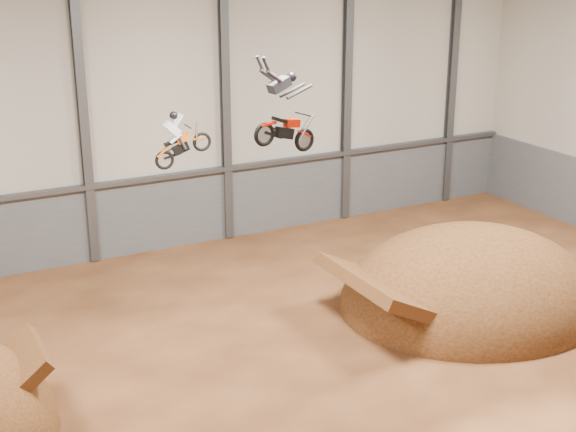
# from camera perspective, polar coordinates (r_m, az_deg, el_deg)

# --- Properties ---
(floor) EXTENTS (40.00, 40.00, 0.00)m
(floor) POSITION_cam_1_polar(r_m,az_deg,el_deg) (26.35, 2.21, -12.57)
(floor) COLOR #482613
(floor) RESTS_ON ground
(back_wall) EXTENTS (40.00, 0.10, 14.00)m
(back_wall) POSITION_cam_1_polar(r_m,az_deg,el_deg) (36.91, -9.42, 7.99)
(back_wall) COLOR #BCB4A6
(back_wall) RESTS_ON ground
(lower_band_back) EXTENTS (39.80, 0.18, 3.50)m
(lower_band_back) POSITION_cam_1_polar(r_m,az_deg,el_deg) (38.11, -8.96, 0.19)
(lower_band_back) COLOR #55585D
(lower_band_back) RESTS_ON ground
(steel_rail) EXTENTS (39.80, 0.35, 0.20)m
(steel_rail) POSITION_cam_1_polar(r_m,az_deg,el_deg) (37.45, -9.02, 2.74)
(steel_rail) COLOR #47494F
(steel_rail) RESTS_ON lower_band_back
(steel_column_2) EXTENTS (0.40, 0.36, 13.90)m
(steel_column_2) POSITION_cam_1_polar(r_m,az_deg,el_deg) (35.83, -14.40, 7.35)
(steel_column_2) COLOR #47494F
(steel_column_2) RESTS_ON ground
(steel_column_3) EXTENTS (0.40, 0.36, 13.90)m
(steel_column_3) POSITION_cam_1_polar(r_m,az_deg,el_deg) (37.89, -4.49, 8.45)
(steel_column_3) COLOR #47494F
(steel_column_3) RESTS_ON ground
(steel_column_4) EXTENTS (0.40, 0.36, 13.90)m
(steel_column_4) POSITION_cam_1_polar(r_m,az_deg,el_deg) (40.93, 4.21, 9.22)
(steel_column_4) COLOR #47494F
(steel_column_4) RESTS_ON ground
(steel_column_5) EXTENTS (0.40, 0.36, 13.90)m
(steel_column_5) POSITION_cam_1_polar(r_m,az_deg,el_deg) (44.77, 11.59, 9.70)
(steel_column_5) COLOR #47494F
(steel_column_5) RESTS_ON ground
(landing_ramp) EXTENTS (10.77, 9.53, 6.21)m
(landing_ramp) POSITION_cam_1_polar(r_m,az_deg,el_deg) (33.23, 12.76, -6.12)
(landing_ramp) COLOR #3D200F
(landing_ramp) RESTS_ON ground
(fmx_rider_a) EXTENTS (2.67, 0.93, 2.51)m
(fmx_rider_a) POSITION_cam_1_polar(r_m,az_deg,el_deg) (27.69, -7.28, 5.92)
(fmx_rider_a) COLOR #E25B0F
(fmx_rider_b) EXTENTS (3.72, 1.48, 3.31)m
(fmx_rider_b) POSITION_cam_1_polar(r_m,az_deg,el_deg) (24.50, -0.40, 7.79)
(fmx_rider_b) COLOR #B91200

